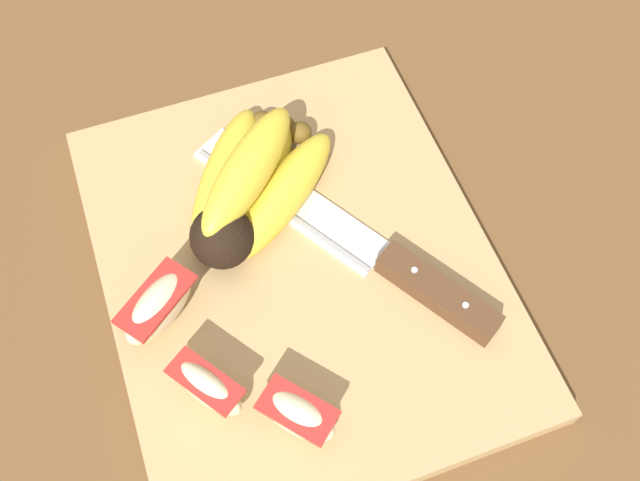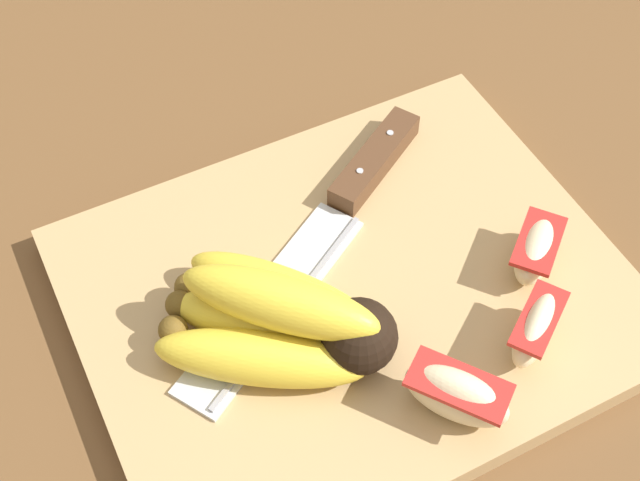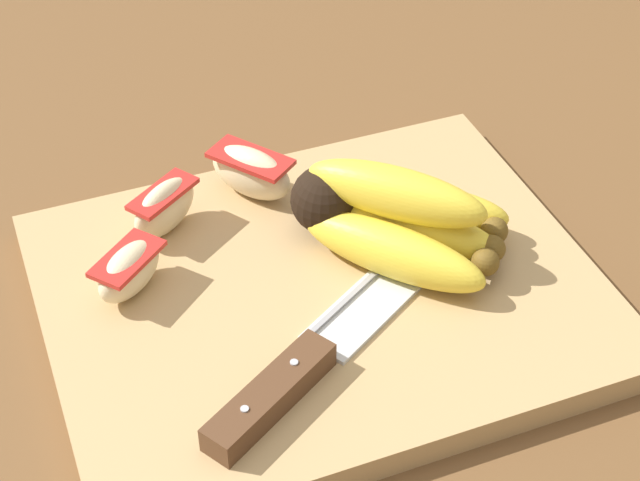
% 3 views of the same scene
% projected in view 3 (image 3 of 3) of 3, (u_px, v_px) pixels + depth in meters
% --- Properties ---
extents(ground_plane, '(6.00, 6.00, 0.00)m').
position_uv_depth(ground_plane, '(346.00, 311.00, 0.71)').
color(ground_plane, brown).
extents(cutting_board, '(0.36, 0.29, 0.02)m').
position_uv_depth(cutting_board, '(321.00, 294.00, 0.70)').
color(cutting_board, tan).
rests_on(cutting_board, ground_plane).
extents(banana_bunch, '(0.15, 0.15, 0.07)m').
position_uv_depth(banana_bunch, '(393.00, 218.00, 0.71)').
color(banana_bunch, black).
rests_on(banana_bunch, cutting_board).
extents(chefs_knife, '(0.25, 0.17, 0.02)m').
position_uv_depth(chefs_knife, '(320.00, 350.00, 0.64)').
color(chefs_knife, silver).
rests_on(chefs_knife, cutting_board).
extents(apple_wedge_near, '(0.06, 0.06, 0.03)m').
position_uv_depth(apple_wedge_near, '(129.00, 270.00, 0.68)').
color(apple_wedge_near, beige).
rests_on(apple_wedge_near, cutting_board).
extents(apple_wedge_middle, '(0.06, 0.05, 0.04)m').
position_uv_depth(apple_wedge_middle, '(164.00, 207.00, 0.73)').
color(apple_wedge_middle, beige).
rests_on(apple_wedge_middle, cutting_board).
extents(apple_wedge_far, '(0.06, 0.07, 0.04)m').
position_uv_depth(apple_wedge_far, '(251.00, 172.00, 0.76)').
color(apple_wedge_far, beige).
rests_on(apple_wedge_far, cutting_board).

